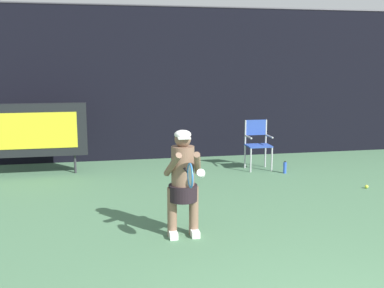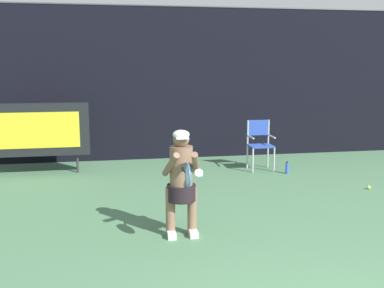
{
  "view_description": "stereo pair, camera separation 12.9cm",
  "coord_description": "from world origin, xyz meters",
  "px_view_note": "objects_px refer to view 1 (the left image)",
  "views": [
    {
      "loc": [
        -2.0,
        -2.68,
        2.35
      ],
      "look_at": [
        -0.55,
        4.5,
        1.05
      ],
      "focal_mm": 43.52,
      "sensor_mm": 36.0,
      "label": 1
    },
    {
      "loc": [
        -1.87,
        -2.71,
        2.35
      ],
      "look_at": [
        -0.55,
        4.5,
        1.05
      ],
      "focal_mm": 43.52,
      "sensor_mm": 36.0,
      "label": 2
    }
  ],
  "objects_px": {
    "tennis_ball_loose": "(367,187)",
    "scoreboard": "(33,130)",
    "tennis_racket": "(190,175)",
    "tennis_player": "(183,179)",
    "umpire_chair": "(258,141)",
    "water_bottle": "(285,168)"
  },
  "relations": [
    {
      "from": "umpire_chair",
      "to": "water_bottle",
      "type": "xyz_separation_m",
      "value": [
        0.45,
        -0.51,
        -0.5
      ]
    },
    {
      "from": "tennis_player",
      "to": "tennis_racket",
      "type": "bearing_deg",
      "value": -90.67
    },
    {
      "from": "umpire_chair",
      "to": "water_bottle",
      "type": "relative_size",
      "value": 4.08
    },
    {
      "from": "tennis_player",
      "to": "water_bottle",
      "type": "bearing_deg",
      "value": 48.36
    },
    {
      "from": "scoreboard",
      "to": "tennis_player",
      "type": "bearing_deg",
      "value": -58.78
    },
    {
      "from": "scoreboard",
      "to": "tennis_ball_loose",
      "type": "distance_m",
      "value": 6.74
    },
    {
      "from": "tennis_player",
      "to": "tennis_ball_loose",
      "type": "distance_m",
      "value": 4.23
    },
    {
      "from": "scoreboard",
      "to": "tennis_ball_loose",
      "type": "xyz_separation_m",
      "value": [
        6.25,
        -2.35,
        -0.91
      ]
    },
    {
      "from": "umpire_chair",
      "to": "water_bottle",
      "type": "height_order",
      "value": "umpire_chair"
    },
    {
      "from": "umpire_chair",
      "to": "tennis_ball_loose",
      "type": "bearing_deg",
      "value": -52.7
    },
    {
      "from": "scoreboard",
      "to": "umpire_chair",
      "type": "height_order",
      "value": "scoreboard"
    },
    {
      "from": "scoreboard",
      "to": "tennis_racket",
      "type": "distance_m",
      "value": 5.14
    },
    {
      "from": "umpire_chair",
      "to": "tennis_player",
      "type": "distance_m",
      "value": 4.31
    },
    {
      "from": "water_bottle",
      "to": "tennis_ball_loose",
      "type": "relative_size",
      "value": 3.9
    },
    {
      "from": "tennis_ball_loose",
      "to": "scoreboard",
      "type": "bearing_deg",
      "value": 159.38
    },
    {
      "from": "tennis_racket",
      "to": "tennis_player",
      "type": "bearing_deg",
      "value": 95.77
    },
    {
      "from": "water_bottle",
      "to": "tennis_player",
      "type": "height_order",
      "value": "tennis_player"
    },
    {
      "from": "tennis_racket",
      "to": "tennis_ball_loose",
      "type": "relative_size",
      "value": 8.85
    },
    {
      "from": "scoreboard",
      "to": "water_bottle",
      "type": "relative_size",
      "value": 8.3
    },
    {
      "from": "scoreboard",
      "to": "tennis_player",
      "type": "xyz_separation_m",
      "value": [
        2.44,
        -4.03,
        -0.15
      ]
    },
    {
      "from": "tennis_racket",
      "to": "tennis_ball_loose",
      "type": "height_order",
      "value": "tennis_racket"
    },
    {
      "from": "umpire_chair",
      "to": "scoreboard",
      "type": "bearing_deg",
      "value": 175.17
    }
  ]
}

